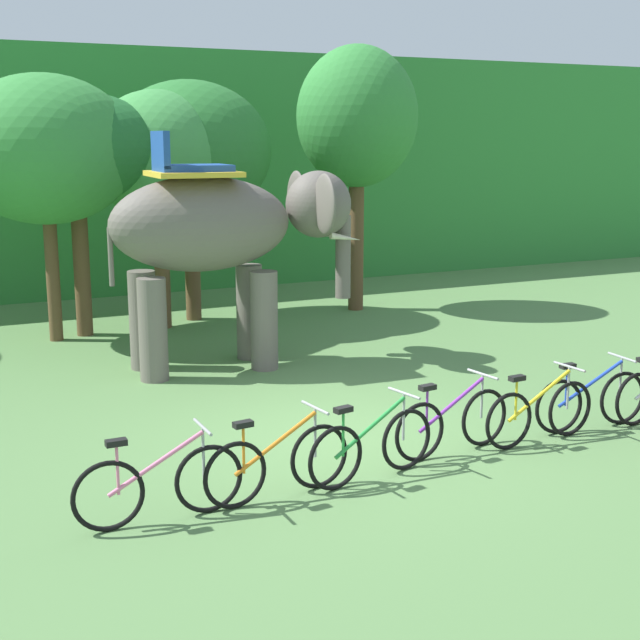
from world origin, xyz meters
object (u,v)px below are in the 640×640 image
(tree_far_right, at_px, (357,119))
(bike_pink, at_px, (159,484))
(bike_yellow, at_px, (540,412))
(tree_right, at_px, (45,150))
(bike_green, at_px, (372,446))
(tree_center_left, at_px, (158,157))
(bike_orange, at_px, (278,463))
(tree_center, at_px, (189,152))
(bike_blue, at_px, (591,400))
(bike_purple, at_px, (452,422))
(elephant, at_px, (222,232))
(tree_left, at_px, (75,149))

(tree_far_right, xyz_separation_m, bike_pink, (-6.72, -8.81, -3.68))
(bike_pink, distance_m, bike_yellow, 4.83)
(tree_right, relative_size, bike_yellow, 2.81)
(bike_green, bearing_deg, bike_yellow, 4.16)
(tree_center_left, relative_size, bike_pink, 2.67)
(tree_far_right, bearing_deg, bike_orange, -121.89)
(tree_center, height_order, bike_blue, tree_center)
(tree_right, relative_size, bike_orange, 2.81)
(tree_center, relative_size, bike_blue, 2.80)
(bike_yellow, bearing_deg, tree_center_left, 105.64)
(tree_center_left, relative_size, bike_blue, 2.67)
(tree_far_right, bearing_deg, tree_center, 172.43)
(bike_purple, bearing_deg, tree_center, 92.82)
(bike_green, xyz_separation_m, bike_yellow, (2.44, 0.18, 0.00))
(tree_center, distance_m, bike_green, 9.72)
(bike_orange, bearing_deg, bike_green, 1.72)
(elephant, bearing_deg, bike_orange, -103.30)
(bike_pink, height_order, bike_purple, same)
(tree_center, height_order, bike_green, tree_center)
(tree_center, relative_size, tree_far_right, 0.86)
(tree_right, relative_size, bike_blue, 2.80)
(bike_yellow, bearing_deg, bike_green, -175.84)
(bike_yellow, bearing_deg, bike_blue, 8.59)
(tree_left, distance_m, tree_center_left, 1.55)
(bike_blue, bearing_deg, bike_purple, -179.94)
(tree_center, xyz_separation_m, bike_purple, (0.44, -8.88, -3.02))
(tree_far_right, distance_m, bike_purple, 9.68)
(tree_center, bearing_deg, tree_far_right, -7.57)
(elephant, bearing_deg, bike_green, -91.50)
(bike_orange, bearing_deg, elephant, 76.70)
(tree_left, bearing_deg, tree_far_right, 0.74)
(tree_right, distance_m, tree_center_left, 2.13)
(bike_orange, bearing_deg, bike_purple, 8.35)
(bike_pink, bearing_deg, tree_center, 70.92)
(tree_center_left, height_order, tree_far_right, tree_far_right)
(elephant, distance_m, bike_orange, 5.78)
(tree_center_left, height_order, bike_blue, tree_center_left)
(tree_right, height_order, bike_blue, tree_right)
(bike_green, bearing_deg, elephant, 88.50)
(tree_center, xyz_separation_m, bike_blue, (2.55, -8.88, -3.02))
(tree_center, xyz_separation_m, bike_pink, (-3.21, -9.28, -3.02))
(elephant, height_order, bike_blue, elephant)
(tree_right, relative_size, bike_pink, 2.80)
(tree_center_left, bearing_deg, tree_far_right, 0.55)
(elephant, xyz_separation_m, bike_yellow, (2.30, -5.13, -1.82))
(bike_orange, relative_size, bike_blue, 1.00)
(bike_purple, bearing_deg, elephant, 102.61)
(tree_right, height_order, bike_purple, tree_right)
(tree_right, relative_size, tree_center, 1.00)
(elephant, bearing_deg, bike_pink, -115.15)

